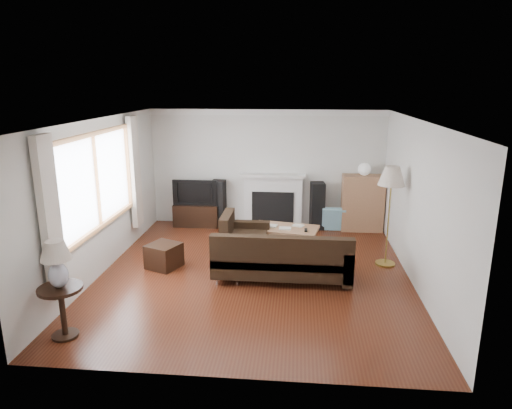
# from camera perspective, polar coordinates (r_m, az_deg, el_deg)

# --- Properties ---
(room) EXTENTS (5.10, 5.60, 2.54)m
(room) POSITION_cam_1_polar(r_m,az_deg,el_deg) (7.18, -0.22, 0.54)
(room) COLOR #4E2011
(room) RESTS_ON ground
(window) EXTENTS (0.12, 2.74, 1.54)m
(window) POSITION_cam_1_polar(r_m,az_deg,el_deg) (7.56, -19.23, 2.77)
(window) COLOR #986338
(window) RESTS_ON room
(curtain_near) EXTENTS (0.10, 0.35, 2.10)m
(curtain_near) POSITION_cam_1_polar(r_m,az_deg,el_deg) (6.26, -24.34, -1.60)
(curtain_near) COLOR beige
(curtain_near) RESTS_ON room
(curtain_far) EXTENTS (0.10, 0.35, 2.10)m
(curtain_far) POSITION_cam_1_polar(r_m,az_deg,el_deg) (8.94, -14.90, 3.93)
(curtain_far) COLOR beige
(curtain_far) RESTS_ON room
(fireplace) EXTENTS (1.40, 0.26, 1.15)m
(fireplace) POSITION_cam_1_polar(r_m,az_deg,el_deg) (9.88, 2.14, 0.55)
(fireplace) COLOR white
(fireplace) RESTS_ON room
(tv_stand) EXTENTS (0.97, 0.44, 0.49)m
(tv_stand) POSITION_cam_1_polar(r_m,az_deg,el_deg) (10.06, -7.40, -1.26)
(tv_stand) COLOR black
(tv_stand) RESTS_ON ground
(television) EXTENTS (0.96, 0.13, 0.55)m
(television) POSITION_cam_1_polar(r_m,az_deg,el_deg) (9.93, -7.50, 1.62)
(television) COLOR black
(television) RESTS_ON tv_stand
(speaker_left) EXTENTS (0.30, 0.36, 1.00)m
(speaker_left) POSITION_cam_1_polar(r_m,az_deg,el_deg) (9.94, -4.70, 0.16)
(speaker_left) COLOR black
(speaker_left) RESTS_ON ground
(speaker_right) EXTENTS (0.32, 0.37, 1.00)m
(speaker_right) POSITION_cam_1_polar(r_m,az_deg,el_deg) (9.80, 7.66, -0.14)
(speaker_right) COLOR black
(speaker_right) RESTS_ON ground
(bookshelf) EXTENTS (0.86, 0.41, 1.18)m
(bookshelf) POSITION_cam_1_polar(r_m,az_deg,el_deg) (9.84, 13.15, 0.19)
(bookshelf) COLOR #9B6A48
(bookshelf) RESTS_ON ground
(globe_lamp) EXTENTS (0.26, 0.26, 0.26)m
(globe_lamp) POSITION_cam_1_polar(r_m,az_deg,el_deg) (9.69, 13.40, 4.31)
(globe_lamp) COLOR white
(globe_lamp) RESTS_ON bookshelf
(sectional_sofa) EXTENTS (2.36, 1.72, 0.76)m
(sectional_sofa) POSITION_cam_1_polar(r_m,az_deg,el_deg) (7.29, 3.28, -6.45)
(sectional_sofa) COLOR black
(sectional_sofa) RESTS_ON ground
(coffee_table) EXTENTS (1.29, 0.86, 0.47)m
(coffee_table) POSITION_cam_1_polar(r_m,az_deg,el_deg) (8.50, 3.64, -4.33)
(coffee_table) COLOR #9A6C49
(coffee_table) RESTS_ON ground
(footstool) EXTENTS (0.64, 0.64, 0.41)m
(footstool) POSITION_cam_1_polar(r_m,az_deg,el_deg) (7.93, -11.44, -6.29)
(footstool) COLOR black
(footstool) RESTS_ON ground
(floor_lamp) EXTENTS (0.51, 0.51, 1.72)m
(floor_lamp) POSITION_cam_1_polar(r_m,az_deg,el_deg) (7.99, 16.25, -1.48)
(floor_lamp) COLOR #A28938
(floor_lamp) RESTS_ON ground
(side_table) EXTENTS (0.53, 0.53, 0.66)m
(side_table) POSITION_cam_1_polar(r_m,az_deg,el_deg) (6.20, -23.00, -12.26)
(side_table) COLOR black
(side_table) RESTS_ON ground
(table_lamp) EXTENTS (0.36, 0.36, 0.58)m
(table_lamp) POSITION_cam_1_polar(r_m,az_deg,el_deg) (5.95, -23.61, -6.91)
(table_lamp) COLOR silver
(table_lamp) RESTS_ON side_table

